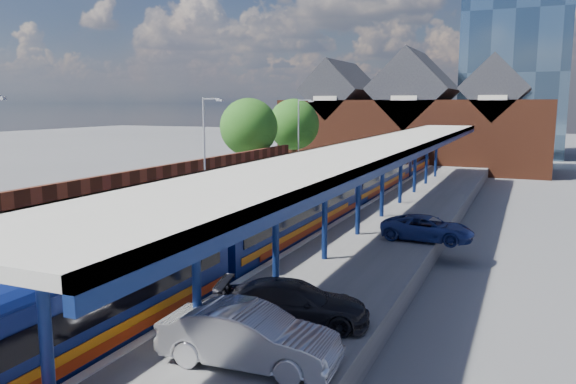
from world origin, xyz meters
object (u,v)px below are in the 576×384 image
object	(u,v)px
parked_car_silver	(249,336)
train	(337,189)
parked_car_blue	(427,228)
lamp_post_c	(206,144)
platform_sign	(240,177)
parked_car_dark	(293,303)
lamp_post_d	(300,133)

from	to	relation	value
parked_car_silver	train	bearing A→B (deg)	9.86
parked_car_blue	train	bearing A→B (deg)	46.94
train	lamp_post_c	size ratio (longest dim) A/B	9.41
train	platform_sign	distance (m)	6.61
parked_car_dark	parked_car_silver	bearing A→B (deg)	164.50
lamp_post_c	platform_sign	xyz separation A→B (m)	(1.36, 2.00, -2.30)
lamp_post_d	parked_car_silver	xyz separation A→B (m)	(12.96, -35.11, -3.23)
train	lamp_post_d	xyz separation A→B (m)	(-7.86, 12.88, 2.87)
train	parked_car_blue	size ratio (longest dim) A/B	14.96
lamp_post_c	platform_sign	size ratio (longest dim) A/B	2.80
lamp_post_c	platform_sign	world-z (taller)	lamp_post_c
lamp_post_c	platform_sign	bearing A→B (deg)	55.74
platform_sign	parked_car_dark	xyz separation A→B (m)	(11.60, -18.22, -1.03)
train	lamp_post_c	xyz separation A→B (m)	(-7.86, -3.12, 2.87)
parked_car_silver	parked_car_dark	bearing A→B (deg)	-3.02
train	parked_car_silver	distance (m)	22.82
platform_sign	parked_car_dark	world-z (taller)	platform_sign
platform_sign	lamp_post_d	bearing A→B (deg)	95.56
parked_car_silver	parked_car_dark	xyz separation A→B (m)	(-0.00, 2.89, -0.10)
train	lamp_post_d	bearing A→B (deg)	121.39
lamp_post_c	lamp_post_d	size ratio (longest dim) A/B	1.00
parked_car_silver	parked_car_blue	bearing A→B (deg)	-10.22
train	parked_car_dark	world-z (taller)	train
lamp_post_d	lamp_post_c	bearing A→B (deg)	-90.00
platform_sign	parked_car_blue	bearing A→B (deg)	-23.75
parked_car_dark	parked_car_blue	xyz separation A→B (m)	(1.90, 12.28, -0.05)
lamp_post_c	parked_car_blue	distance (m)	15.74
train	parked_car_silver	xyz separation A→B (m)	(5.10, -22.24, -0.36)
train	parked_car_blue	bearing A→B (deg)	-45.23
train	lamp_post_c	world-z (taller)	lamp_post_c
parked_car_silver	parked_car_dark	distance (m)	2.89
train	parked_car_silver	world-z (taller)	train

